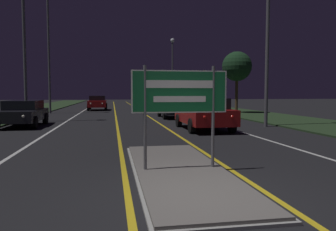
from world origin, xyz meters
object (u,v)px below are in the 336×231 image
car_receding_1 (174,107)px  car_approaching_0 (23,113)px  streetlight_right_near (268,3)px  streetlight_right_far (172,61)px  car_approaching_1 (98,102)px  streetlight_left_near (23,1)px  car_receding_0 (204,113)px  car_receding_2 (182,102)px  streetlight_left_far (48,30)px  highway_sign (180,96)px

car_receding_1 → car_approaching_0: (-8.80, -4.28, -0.04)m
streetlight_right_near → streetlight_right_far: 27.52m
car_approaching_1 → streetlight_right_far: bearing=45.5°
streetlight_left_near → car_receding_1: bearing=9.1°
car_approaching_0 → car_receding_0: bearing=-19.3°
streetlight_left_near → car_receding_1: size_ratio=2.45×
car_receding_2 → car_approaching_0: size_ratio=0.96×
streetlight_left_near → car_receding_0: (9.36, -5.90, -6.32)m
streetlight_right_near → streetlight_left_far: bearing=134.1°
car_receding_1 → car_approaching_1: 12.64m
car_receding_1 → car_approaching_0: car_receding_1 is taller
car_approaching_1 → car_receding_2: bearing=-3.7°
streetlight_left_far → car_receding_1: bearing=-35.7°
streetlight_left_far → streetlight_right_far: (13.18, 14.13, -1.11)m
streetlight_right_near → car_receding_0: (-3.51, -0.76, -5.46)m
car_receding_0 → car_approaching_1: car_receding_0 is taller
streetlight_right_near → car_receding_1: 9.31m
highway_sign → car_receding_2: (5.65, 26.12, -0.90)m
streetlight_left_far → streetlight_right_near: size_ratio=1.05×
car_receding_0 → car_receding_1: 7.38m
car_approaching_0 → car_approaching_1: size_ratio=1.04×
highway_sign → streetlight_left_far: 23.73m
streetlight_right_near → car_receding_0: 6.54m
streetlight_left_far → car_receding_0: bearing=-56.2°
highway_sign → streetlight_left_near: size_ratio=0.22×
streetlight_left_near → car_receding_2: 18.40m
highway_sign → streetlight_left_far: (-6.65, 22.14, 5.34)m
highway_sign → streetlight_right_near: bearing=54.1°
car_receding_2 → car_approaching_0: 19.03m
car_receding_1 → car_approaching_1: (-5.67, 11.30, 0.02)m
streetlight_right_near → car_receding_1: size_ratio=2.47×
highway_sign → streetlight_right_near: size_ratio=0.22×
car_receding_0 → car_approaching_0: size_ratio=1.07×
car_receding_1 → car_receding_2: 11.13m
streetlight_right_near → car_receding_2: bearing=92.3°
streetlight_right_far → car_receding_2: (-0.88, -10.15, -5.14)m
streetlight_left_far → car_approaching_0: size_ratio=2.54×
highway_sign → streetlight_right_far: streetlight_right_far is taller
car_approaching_0 → car_receding_1: bearing=25.9°
car_receding_0 → car_approaching_1: (-5.72, 18.69, -0.02)m
highway_sign → streetlight_right_near: (6.33, 8.75, 4.58)m
car_receding_1 → car_receding_2: car_receding_2 is taller
car_receding_0 → car_receding_2: size_ratio=1.10×
car_receding_0 → car_approaching_1: bearing=107.0°
highway_sign → car_receding_1: 15.64m
car_approaching_0 → car_approaching_1: 15.89m
streetlight_right_far → car_approaching_1: bearing=-134.5°
streetlight_right_near → car_receding_1: (-3.57, 6.62, -5.49)m
streetlight_left_near → streetlight_left_far: (-0.11, 8.26, -0.10)m
streetlight_left_far → car_approaching_1: 8.57m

